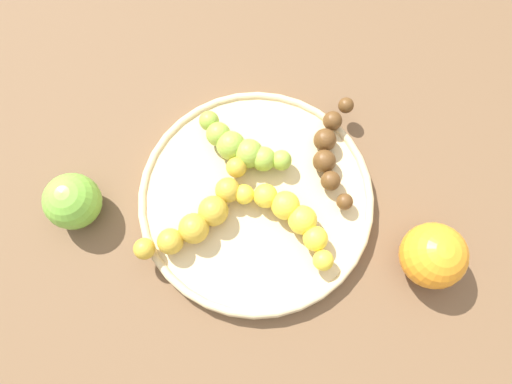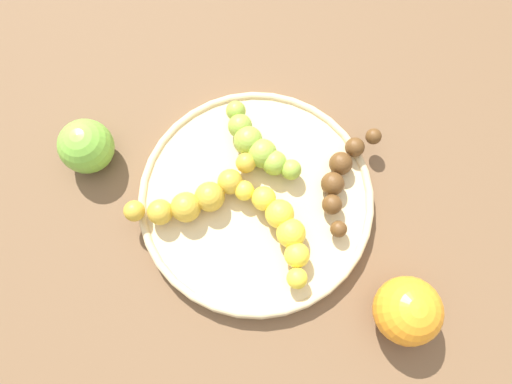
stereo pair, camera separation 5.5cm
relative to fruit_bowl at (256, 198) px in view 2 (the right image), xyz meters
The scene contains 8 objects.
ground_plane 0.01m from the fruit_bowl, ahead, with size 2.40×2.40×0.00m, color brown.
fruit_bowl is the anchor object (origin of this frame).
banana_spotted 0.08m from the fruit_bowl, 14.24° to the left, with size 0.15×0.11×0.04m.
banana_yellow 0.06m from the fruit_bowl, 134.27° to the left, with size 0.10×0.12×0.03m.
banana_overripe 0.11m from the fruit_bowl, 159.18° to the right, with size 0.07×0.14×0.03m.
banana_green 0.07m from the fruit_bowl, 81.70° to the right, with size 0.10×0.09×0.04m.
orange_fruit 0.22m from the fruit_bowl, 149.39° to the left, with size 0.08×0.08×0.08m, color orange.
apple_green 0.22m from the fruit_bowl, ahead, with size 0.07×0.07×0.07m, color #72B238.
Camera 2 is at (-0.03, 0.17, 0.57)m, focal length 32.78 mm.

